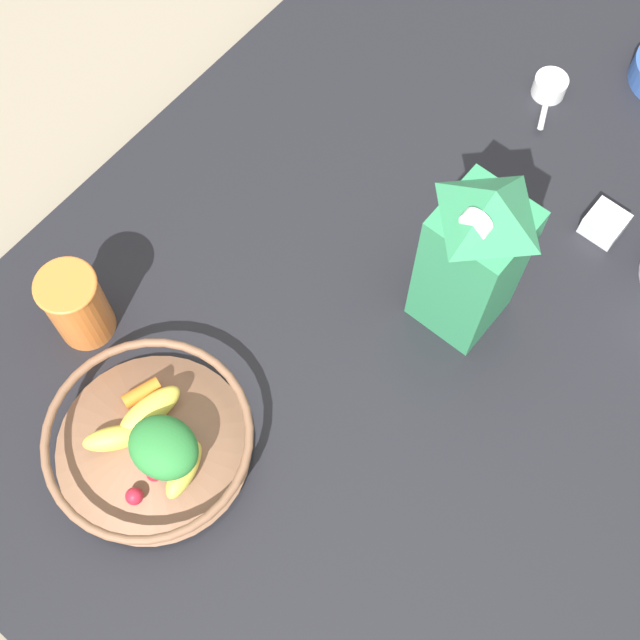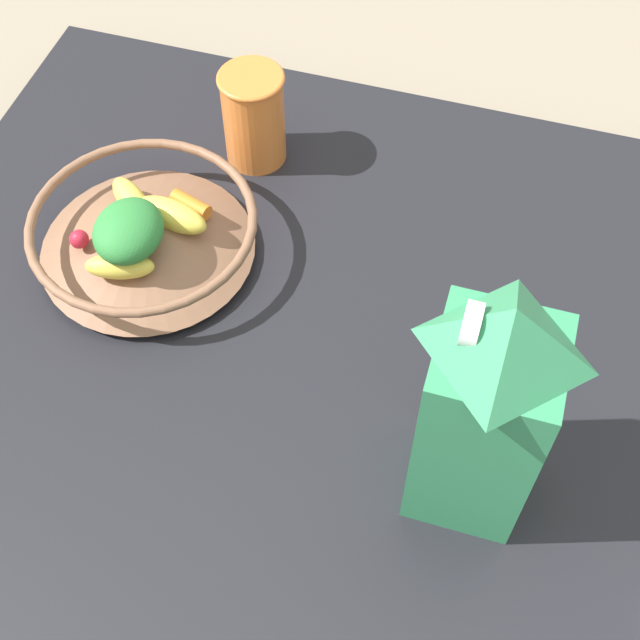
# 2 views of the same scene
# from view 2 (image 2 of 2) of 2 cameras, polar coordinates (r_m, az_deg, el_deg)

# --- Properties ---
(ground_plane) EXTENTS (6.00, 6.00, 0.00)m
(ground_plane) POSITION_cam_2_polar(r_m,az_deg,el_deg) (0.81, 5.56, -18.21)
(ground_plane) COLOR gray
(countertop) EXTENTS (1.18, 1.18, 0.05)m
(countertop) POSITION_cam_2_polar(r_m,az_deg,el_deg) (0.79, 5.70, -17.72)
(countertop) COLOR black
(countertop) RESTS_ON ground_plane
(fruit_bowl) EXTENTS (0.23, 0.23, 0.09)m
(fruit_bowl) POSITION_cam_2_polar(r_m,az_deg,el_deg) (0.92, -11.23, 5.49)
(fruit_bowl) COLOR brown
(fruit_bowl) RESTS_ON countertop
(milk_carton) EXTENTS (0.09, 0.09, 0.26)m
(milk_carton) POSITION_cam_2_polar(r_m,az_deg,el_deg) (0.69, 10.53, -5.61)
(milk_carton) COLOR #338C59
(milk_carton) RESTS_ON countertop
(drinking_cup) EXTENTS (0.07, 0.07, 0.11)m
(drinking_cup) POSITION_cam_2_polar(r_m,az_deg,el_deg) (0.99, -4.27, 12.94)
(drinking_cup) COLOR orange
(drinking_cup) RESTS_ON countertop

